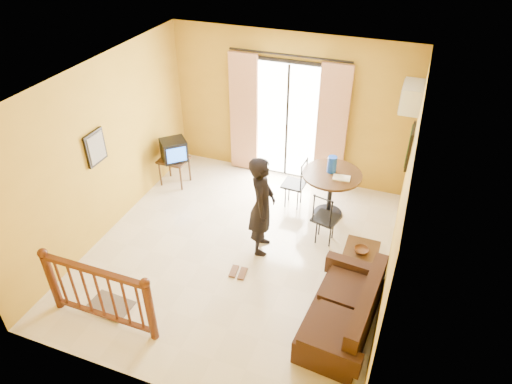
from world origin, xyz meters
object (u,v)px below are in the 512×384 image
(coffee_table, at_px, (359,263))
(sofa, at_px, (345,314))
(television, at_px, (174,150))
(dining_table, at_px, (331,182))
(standing_person, at_px, (262,206))

(coffee_table, bearing_deg, sofa, -89.95)
(television, relative_size, dining_table, 0.59)
(television, xyz_separation_m, dining_table, (2.97, 0.05, -0.07))
(television, height_order, sofa, television)
(sofa, bearing_deg, dining_table, 112.70)
(television, bearing_deg, standing_person, -72.19)
(coffee_table, bearing_deg, dining_table, 118.63)
(coffee_table, bearing_deg, television, 160.40)
(dining_table, relative_size, sofa, 0.59)
(television, relative_size, standing_person, 0.36)
(dining_table, relative_size, coffee_table, 1.14)
(coffee_table, xyz_separation_m, sofa, (0.00, -1.04, 0.03))
(dining_table, height_order, coffee_table, dining_table)
(sofa, distance_m, standing_person, 2.00)
(television, bearing_deg, coffee_table, -62.69)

